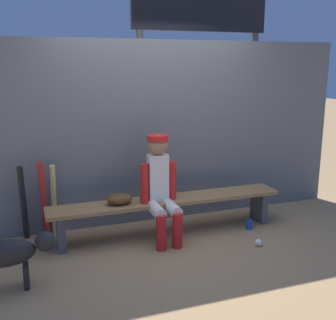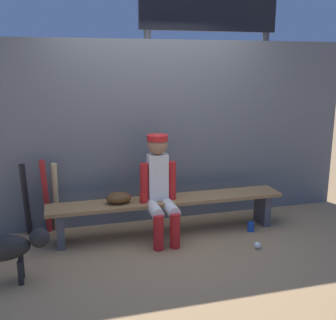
# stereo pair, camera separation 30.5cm
# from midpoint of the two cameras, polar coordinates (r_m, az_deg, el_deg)

# --- Properties ---
(ground_plane) EXTENTS (30.00, 30.00, 0.00)m
(ground_plane) POSITION_cam_midpoint_polar(r_m,az_deg,el_deg) (4.80, 1.85, -10.20)
(ground_plane) COLOR #9E7A51
(chainlink_fence) EXTENTS (4.95, 0.03, 2.19)m
(chainlink_fence) POSITION_cam_midpoint_polar(r_m,az_deg,el_deg) (4.93, 0.28, 3.73)
(chainlink_fence) COLOR #595E63
(chainlink_fence) RESTS_ON ground_plane
(dugout_bench) EXTENTS (2.70, 0.36, 0.42)m
(dugout_bench) POSITION_cam_midpoint_polar(r_m,az_deg,el_deg) (4.68, 1.88, -6.42)
(dugout_bench) COLOR olive
(dugout_bench) RESTS_ON ground_plane
(player_seated) EXTENTS (0.41, 0.55, 1.16)m
(player_seated) POSITION_cam_midpoint_polar(r_m,az_deg,el_deg) (4.46, 0.85, -3.51)
(player_seated) COLOR silver
(player_seated) RESTS_ON ground_plane
(baseball_glove) EXTENTS (0.28, 0.20, 0.12)m
(baseball_glove) POSITION_cam_midpoint_polar(r_m,az_deg,el_deg) (4.50, -4.96, -5.29)
(baseball_glove) COLOR #593819
(baseball_glove) RESTS_ON dugout_bench
(bat_wood_natural) EXTENTS (0.08, 0.21, 0.84)m
(bat_wood_natural) POSITION_cam_midpoint_polar(r_m,az_deg,el_deg) (4.83, -13.66, -5.11)
(bat_wood_natural) COLOR tan
(bat_wood_natural) RESTS_ON ground_plane
(bat_aluminum_red) EXTENTS (0.10, 0.26, 0.90)m
(bat_aluminum_red) POSITION_cam_midpoint_polar(r_m,az_deg,el_deg) (4.77, -14.93, -5.03)
(bat_aluminum_red) COLOR #B22323
(bat_aluminum_red) RESTS_ON ground_plane
(bat_aluminum_black) EXTENTS (0.08, 0.24, 0.87)m
(bat_aluminum_black) POSITION_cam_midpoint_polar(r_m,az_deg,el_deg) (4.77, -17.50, -5.40)
(bat_aluminum_black) COLOR black
(bat_aluminum_black) RESTS_ON ground_plane
(baseball) EXTENTS (0.07, 0.07, 0.07)m
(baseball) POSITION_cam_midpoint_polar(r_m,az_deg,el_deg) (4.55, 14.31, -11.49)
(baseball) COLOR white
(baseball) RESTS_ON ground_plane
(cup_on_ground) EXTENTS (0.08, 0.08, 0.11)m
(cup_on_ground) POSITION_cam_midpoint_polar(r_m,az_deg,el_deg) (4.96, 13.22, -9.07)
(cup_on_ground) COLOR #1E47AD
(cup_on_ground) RESTS_ON ground_plane
(cup_on_bench) EXTENTS (0.08, 0.08, 0.11)m
(cup_on_bench) POSITION_cam_midpoint_polar(r_m,az_deg,el_deg) (4.50, -1.53, -5.32)
(cup_on_bench) COLOR red
(cup_on_bench) RESTS_ON dugout_bench
(scoreboard) EXTENTS (2.34, 0.27, 3.44)m
(scoreboard) POSITION_cam_midpoint_polar(r_m,az_deg,el_deg) (6.24, 7.82, 17.87)
(scoreboard) COLOR #3F3F42
(scoreboard) RESTS_ON ground_plane
(dog) EXTENTS (0.84, 0.20, 0.49)m
(dog) POSITION_cam_midpoint_polar(r_m,az_deg,el_deg) (3.87, -19.50, -11.53)
(dog) COLOR black
(dog) RESTS_ON ground_plane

